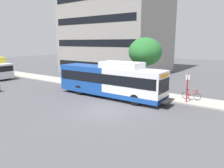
% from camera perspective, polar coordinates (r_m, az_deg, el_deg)
% --- Properties ---
extents(ground_plane, '(120.00, 120.00, 0.00)m').
position_cam_1_polar(ground_plane, '(22.91, -18.12, -3.23)').
color(ground_plane, '#4C4C51').
extents(sidewalk_curb, '(3.00, 56.00, 0.14)m').
position_cam_1_polar(sidewalk_curb, '(26.23, -3.13, -0.73)').
color(sidewalk_curb, '#A8A399').
rests_on(sidewalk_curb, ground).
extents(transit_bus, '(2.58, 12.25, 3.65)m').
position_cam_1_polar(transit_bus, '(21.30, -0.52, 0.96)').
color(transit_bus, white).
rests_on(transit_bus, ground).
extents(bus_stop_sign_pole, '(0.10, 0.36, 2.60)m').
position_cam_1_polar(bus_stop_sign_pole, '(20.06, 19.68, -0.50)').
color(bus_stop_sign_pole, red).
rests_on(bus_stop_sign_pole, sidewalk_curb).
extents(bicycle_parked, '(0.52, 1.76, 1.02)m').
position_cam_1_polar(bicycle_parked, '(21.43, 20.63, -2.83)').
color(bicycle_parked, black).
rests_on(bicycle_parked, sidewalk_curb).
extents(street_tree_near_stop, '(3.58, 3.58, 5.87)m').
position_cam_1_polar(street_tree_near_stop, '(23.25, 8.95, 8.56)').
color(street_tree_near_stop, '#4C3823').
rests_on(street_tree_near_stop, sidewalk_curb).
extents(lattice_comm_tower, '(1.10, 1.10, 23.24)m').
position_cam_1_polar(lattice_comm_tower, '(52.24, -13.44, 13.21)').
color(lattice_comm_tower, '#B7B7BC').
rests_on(lattice_comm_tower, ground).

